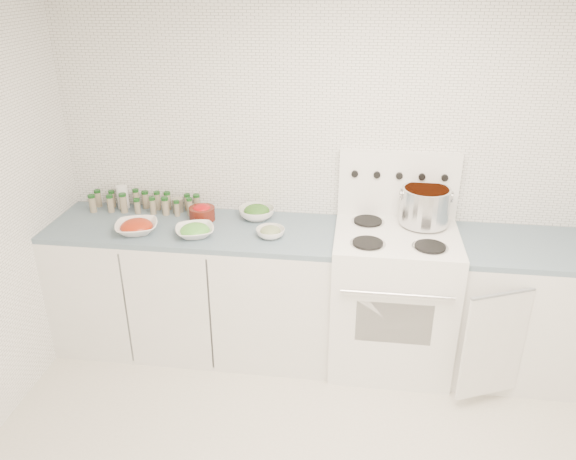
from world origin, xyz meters
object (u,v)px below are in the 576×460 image
object	(u,v)px
stove	(392,294)
stock_pot	(425,204)
bowl_snowpea	(195,231)
bowl_tomato	(137,227)

from	to	relation	value
stove	stock_pot	size ratio (longest dim) A/B	4.20
stove	bowl_snowpea	distance (m)	1.32
stock_pot	bowl_snowpea	distance (m)	1.44
stove	bowl_tomato	size ratio (longest dim) A/B	4.18
bowl_snowpea	stove	bearing A→B (deg)	5.83
stock_pot	bowl_tomato	distance (m)	1.81
stock_pot	stove	bearing A→B (deg)	-137.89
bowl_tomato	bowl_snowpea	distance (m)	0.38
stock_pot	bowl_tomato	bearing A→B (deg)	-171.17
stove	bowl_tomato	bearing A→B (deg)	-175.52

